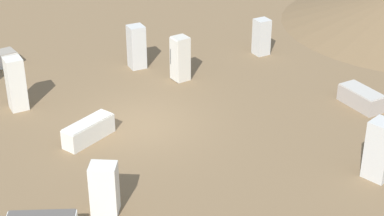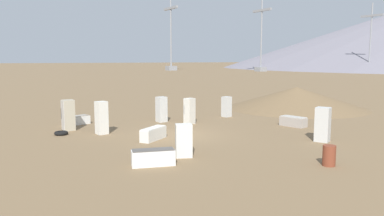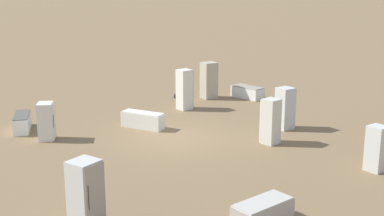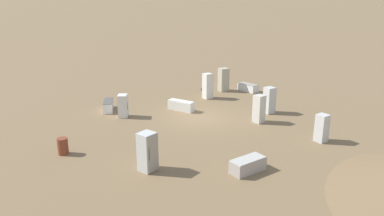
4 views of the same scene
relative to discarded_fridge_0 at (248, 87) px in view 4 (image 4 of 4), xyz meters
The scene contains 14 objects.
ground_plane 7.89m from the discarded_fridge_0, 147.60° to the right, with size 1000.00×1000.00×0.00m, color brown.
discarded_fridge_0 is the anchor object (origin of this frame).
discarded_fridge_1 15.68m from the discarded_fridge_0, 140.54° to the right, with size 0.94×0.95×1.83m.
discarded_fridge_2 4.10m from the discarded_fridge_0, behind, with size 0.73×0.68×1.93m.
discarded_fridge_3 7.46m from the discarded_fridge_0, 161.44° to the right, with size 1.50×1.88×0.68m.
discarded_fridge_4 14.46m from the discarded_fridge_0, 123.67° to the right, with size 1.79×1.04×0.65m.
discarded_fridge_5 5.79m from the discarded_fridge_0, 109.62° to the right, with size 0.73×0.68×1.77m.
discarded_fridge_6 7.66m from the discarded_fridge_0, 118.75° to the right, with size 0.69×0.73×1.76m.
discarded_fridge_7 2.14m from the discarded_fridge_0, 153.21° to the left, with size 0.73×0.72×1.89m.
discarded_fridge_8 11.60m from the discarded_fridge_0, behind, with size 1.10×1.87×0.69m.
discarded_fridge_9 11.02m from the discarded_fridge_0, 102.54° to the right, with size 0.69×0.66×1.55m.
discarded_fridge_10 11.22m from the discarded_fridge_0, 169.66° to the right, with size 0.84×0.89×1.49m.
scrap_tire 3.48m from the discarded_fridge_0, 151.89° to the left, with size 0.78×0.78×0.21m.
rusty_barrel 16.67m from the discarded_fridge_0, 157.38° to the right, with size 0.53×0.53×0.85m.
Camera 4 is at (-10.33, -20.68, 7.95)m, focal length 35.00 mm.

